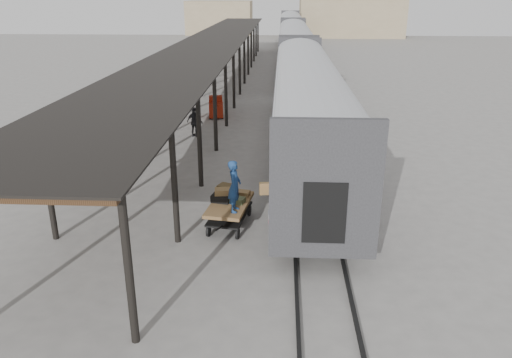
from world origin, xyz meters
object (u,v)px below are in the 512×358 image
Objects in this scene: baggage_cart at (230,208)px; pedestrian at (195,122)px; porter at (235,186)px; luggage_tug at (216,108)px.

baggage_cart is 11.68m from pedestrian.
baggage_cart is at bearing 25.80° from porter.
pedestrian is at bearing 20.47° from porter.
baggage_cart is 1.45× the size of porter.
baggage_cart is 16.21m from luggage_tug.
luggage_tug is 4.79m from pedestrian.
porter is at bearing 126.83° from pedestrian.
luggage_tug is 0.95× the size of pedestrian.
pedestrian is (-0.58, -4.75, 0.24)m from luggage_tug.
porter is 1.05× the size of pedestrian.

